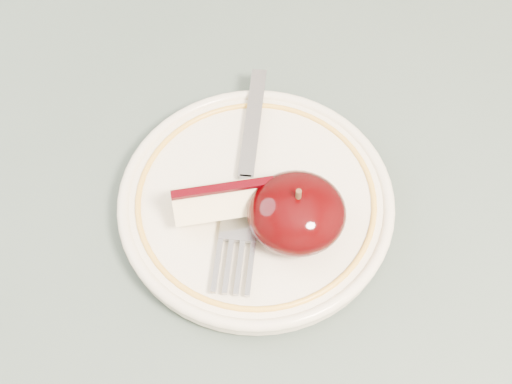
{
  "coord_description": "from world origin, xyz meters",
  "views": [
    {
      "loc": [
        0.08,
        -0.22,
        1.22
      ],
      "look_at": [
        0.08,
        0.04,
        0.78
      ],
      "focal_mm": 50.0,
      "sensor_mm": 36.0,
      "label": 1
    }
  ],
  "objects_px": {
    "plate": "(256,202)",
    "table": "(159,310)",
    "fork": "(245,179)",
    "apple_half": "(297,213)"
  },
  "relations": [
    {
      "from": "apple_half",
      "to": "plate",
      "type": "bearing_deg",
      "value": 139.12
    },
    {
      "from": "apple_half",
      "to": "fork",
      "type": "xyz_separation_m",
      "value": [
        -0.04,
        0.04,
        -0.02
      ]
    },
    {
      "from": "table",
      "to": "plate",
      "type": "xyz_separation_m",
      "value": [
        0.08,
        0.04,
        0.1
      ]
    },
    {
      "from": "plate",
      "to": "fork",
      "type": "height_order",
      "value": "fork"
    },
    {
      "from": "table",
      "to": "fork",
      "type": "xyz_separation_m",
      "value": [
        0.07,
        0.06,
        0.11
      ]
    },
    {
      "from": "plate",
      "to": "apple_half",
      "type": "xyz_separation_m",
      "value": [
        0.03,
        -0.02,
        0.03
      ]
    },
    {
      "from": "plate",
      "to": "table",
      "type": "bearing_deg",
      "value": -151.4
    },
    {
      "from": "plate",
      "to": "fork",
      "type": "distance_m",
      "value": 0.02
    },
    {
      "from": "plate",
      "to": "apple_half",
      "type": "height_order",
      "value": "apple_half"
    },
    {
      "from": "plate",
      "to": "fork",
      "type": "xyz_separation_m",
      "value": [
        -0.01,
        0.01,
        0.01
      ]
    }
  ]
}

